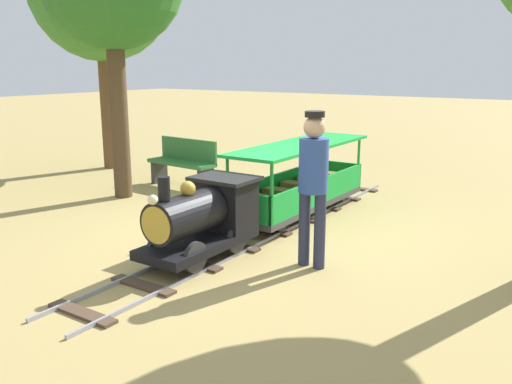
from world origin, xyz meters
TOP-DOWN VIEW (x-y plane):
  - ground_plane at (0.00, 0.00)m, footprint 60.00×60.00m
  - track at (0.00, -0.32)m, footprint 0.74×6.40m
  - locomotive at (0.00, 0.89)m, footprint 0.70×1.45m
  - passenger_car at (0.00, -1.22)m, footprint 0.80×2.70m
  - conductor_person at (-1.07, 0.44)m, footprint 0.30×0.30m
  - park_bench at (2.57, -1.70)m, footprint 1.33×0.50m

SIDE VIEW (x-z plane):
  - ground_plane at x=0.00m, z-range 0.00..0.00m
  - track at x=0.00m, z-range 0.00..0.04m
  - park_bench at x=2.57m, z-range 0.01..0.83m
  - passenger_car at x=0.00m, z-range -0.06..0.91m
  - locomotive at x=0.00m, z-range -0.01..0.97m
  - conductor_person at x=-1.07m, z-range 0.15..1.77m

